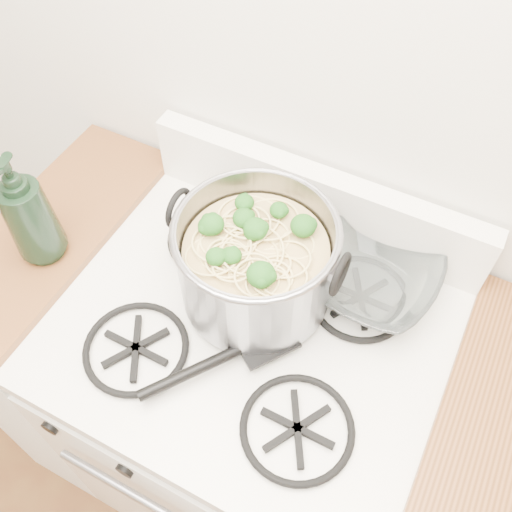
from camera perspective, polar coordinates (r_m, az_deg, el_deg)
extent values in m
plane|color=silver|center=(1.02, 8.65, 21.02)|extent=(3.60, 0.00, 3.60)
cube|color=white|center=(1.59, -0.37, -15.77)|extent=(0.76, 0.65, 0.81)
cube|color=white|center=(1.16, -0.50, -7.48)|extent=(0.76, 0.65, 0.04)
cube|color=black|center=(1.13, -0.51, -6.69)|extent=(0.60, 0.56, 0.02)
cylinder|color=black|center=(1.25, -19.65, -15.54)|extent=(0.04, 0.03, 0.04)
cylinder|color=black|center=(1.18, -12.74, -19.83)|extent=(0.04, 0.03, 0.04)
cube|color=silver|center=(1.72, -15.63, -7.52)|extent=(0.25, 0.65, 0.88)
cube|color=#522E13|center=(1.35, -19.87, 2.03)|extent=(0.25, 0.65, 0.04)
cylinder|color=gray|center=(1.07, 0.00, -0.62)|extent=(0.29, 0.29, 0.20)
torus|color=gray|center=(1.00, 0.00, 2.54)|extent=(0.31, 0.31, 0.01)
torus|color=black|center=(1.08, -7.73, 4.74)|extent=(0.01, 0.08, 0.08)
torus|color=black|center=(0.99, 8.43, -1.82)|extent=(0.01, 0.08, 0.08)
cylinder|color=#A5874E|center=(1.10, 0.00, -1.44)|extent=(0.27, 0.27, 0.14)
sphere|color=#1D5316|center=(1.02, 0.00, 1.42)|extent=(0.04, 0.04, 0.04)
sphere|color=#1D5316|center=(1.02, 0.00, 1.42)|extent=(0.04, 0.04, 0.04)
sphere|color=#1D5316|center=(1.02, 0.00, 1.42)|extent=(0.04, 0.04, 0.04)
sphere|color=#1D5316|center=(1.02, 0.00, 1.42)|extent=(0.04, 0.04, 0.04)
sphere|color=#1D5316|center=(1.02, 0.00, 1.42)|extent=(0.04, 0.04, 0.04)
sphere|color=#1D5316|center=(1.02, 0.00, 1.42)|extent=(0.04, 0.04, 0.04)
sphere|color=#1D5316|center=(1.02, 0.00, 1.42)|extent=(0.04, 0.04, 0.04)
sphere|color=#1D5316|center=(1.02, 0.00, 1.42)|extent=(0.04, 0.04, 0.04)
sphere|color=#1D5316|center=(1.02, 0.00, 1.42)|extent=(0.04, 0.04, 0.04)
sphere|color=#1D5316|center=(1.02, 0.00, 1.42)|extent=(0.04, 0.04, 0.04)
sphere|color=#1D5316|center=(1.02, 0.00, 1.42)|extent=(0.04, 0.04, 0.04)
imported|color=white|center=(1.18, 11.32, -2.42)|extent=(0.12, 0.12, 0.03)
imported|color=black|center=(1.20, -21.99, 4.31)|extent=(0.12, 0.12, 0.27)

